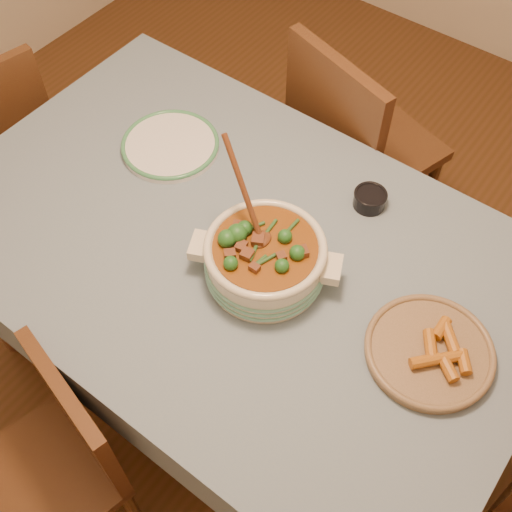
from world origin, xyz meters
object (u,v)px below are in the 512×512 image
Objects in this scene: chair_near at (59,459)px; dining_table at (235,264)px; fried_plate at (430,350)px; chair_far at (352,144)px; stew_casserole at (265,257)px; white_plate at (170,145)px; condiment_bowl at (370,198)px.

dining_table is at bearing 96.81° from chair_near.
dining_table is 4.27× the size of fried_plate.
chair_far is 1.19× the size of chair_near.
dining_table is 0.71m from chair_near.
stew_casserole is 1.01× the size of fried_plate.
fried_plate is at bearing 148.08° from chair_far.
chair_near is (-0.20, -0.64, -0.38)m from stew_casserole.
chair_near is at bearing -70.43° from white_plate.
chair_far reaches higher than fried_plate.
condiment_bowl is 0.48m from fried_plate.
chair_far is at bearing 102.43° from chair_near.
chair_near is (-0.08, -0.67, -0.21)m from dining_table.
fried_plate reaches higher than white_plate.
condiment_bowl is (0.22, 0.34, 0.12)m from dining_table.
condiment_bowl is at bearing 57.42° from dining_table.
stew_casserole is at bearing -104.43° from condiment_bowl.
white_plate is 0.62m from condiment_bowl.
stew_casserole reaches higher than white_plate.
chair_far is (-0.17, 0.76, -0.30)m from stew_casserole.
chair_far is 1.40m from chair_near.
dining_table is at bearing -24.13° from white_plate.
condiment_bowl is at bearing 140.99° from chair_far.
condiment_bowl is 0.13× the size of chair_far.
condiment_bowl is at bearing 75.57° from stew_casserole.
condiment_bowl is 0.53m from chair_far.
stew_casserole reaches higher than dining_table.
white_plate is 0.69m from chair_far.
stew_casserole reaches higher than fried_plate.
chair_far is (-0.27, 0.39, -0.25)m from condiment_bowl.
dining_table is 0.21m from stew_casserole.
stew_casserole reaches higher than chair_near.
fried_plate is (0.45, 0.05, -0.06)m from stew_casserole.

